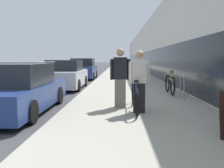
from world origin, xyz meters
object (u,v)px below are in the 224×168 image
(tandem_bicycle, at_px, (135,97))
(parked_sedan_far, at_px, (83,70))
(cruiser_bike_nearest, at_px, (170,84))
(bike_rack_hoop, at_px, (182,85))
(parked_sedan_curbside, at_px, (19,90))
(person_rider, at_px, (139,82))
(vintage_roadster_curbside, at_px, (65,75))
(person_bystander, at_px, (120,78))

(tandem_bicycle, bearing_deg, parked_sedan_far, 104.77)
(tandem_bicycle, xyz_separation_m, cruiser_bike_nearest, (1.70, 3.44, 0.02))
(bike_rack_hoop, height_order, parked_sedan_curbside, parked_sedan_curbside)
(cruiser_bike_nearest, bearing_deg, parked_sedan_far, 119.04)
(tandem_bicycle, height_order, cruiser_bike_nearest, cruiser_bike_nearest)
(person_rider, bearing_deg, vintage_roadster_curbside, 118.17)
(bike_rack_hoop, xyz_separation_m, cruiser_bike_nearest, (-0.17, 1.37, -0.10))
(person_rider, bearing_deg, tandem_bicycle, 108.14)
(parked_sedan_curbside, bearing_deg, tandem_bicycle, -2.34)
(tandem_bicycle, bearing_deg, person_bystander, 135.82)
(person_bystander, bearing_deg, tandem_bicycle, -44.18)
(tandem_bicycle, bearing_deg, cruiser_bike_nearest, 63.73)
(person_rider, relative_size, cruiser_bike_nearest, 0.92)
(cruiser_bike_nearest, xyz_separation_m, vintage_roadster_curbside, (-5.03, 2.66, 0.18))
(person_bystander, bearing_deg, person_rider, -53.83)
(cruiser_bike_nearest, xyz_separation_m, parked_sedan_curbside, (-5.13, -3.30, 0.14))
(person_rider, bearing_deg, cruiser_bike_nearest, 66.85)
(person_bystander, distance_m, bike_rack_hoop, 2.86)
(bike_rack_hoop, bearing_deg, tandem_bicycle, -132.13)
(vintage_roadster_curbside, bearing_deg, tandem_bicycle, -61.38)
(parked_sedan_curbside, bearing_deg, vintage_roadster_curbside, 89.09)
(person_rider, relative_size, bike_rack_hoop, 2.01)
(person_bystander, bearing_deg, parked_sedan_curbside, -174.93)
(parked_sedan_curbside, height_order, parked_sedan_far, parked_sedan_far)
(parked_sedan_curbside, bearing_deg, person_rider, -7.13)
(tandem_bicycle, relative_size, parked_sedan_curbside, 0.53)
(cruiser_bike_nearest, bearing_deg, parked_sedan_curbside, -147.19)
(person_bystander, relative_size, bike_rack_hoop, 2.12)
(vintage_roadster_curbside, height_order, parked_sedan_far, parked_sedan_far)
(person_bystander, xyz_separation_m, vintage_roadster_curbside, (-2.91, 5.70, -0.31))
(cruiser_bike_nearest, bearing_deg, person_bystander, -124.89)
(bike_rack_hoop, relative_size, cruiser_bike_nearest, 0.46)
(tandem_bicycle, height_order, parked_sedan_curbside, parked_sedan_curbside)
(vintage_roadster_curbside, bearing_deg, parked_sedan_curbside, -90.91)
(person_bystander, distance_m, parked_sedan_curbside, 3.04)
(person_rider, xyz_separation_m, parked_sedan_curbside, (-3.52, 0.44, -0.31))
(cruiser_bike_nearest, relative_size, vintage_roadster_curbside, 0.44)
(tandem_bicycle, height_order, vintage_roadster_curbside, vintage_roadster_curbside)
(tandem_bicycle, bearing_deg, vintage_roadster_curbside, 118.62)
(bike_rack_hoop, height_order, parked_sedan_far, parked_sedan_far)
(parked_sedan_curbside, distance_m, vintage_roadster_curbside, 5.96)
(parked_sedan_far, bearing_deg, vintage_roadster_curbside, -90.58)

